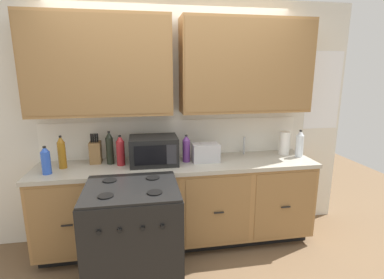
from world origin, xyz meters
TOP-DOWN VIEW (x-y plane):
  - ground_plane at (0.00, 0.00)m, footprint 8.00×8.00m
  - wall_unit at (0.00, 0.50)m, footprint 4.04×0.40m
  - counter_run at (0.00, 0.30)m, footprint 2.87×0.64m
  - stove_range at (-0.46, -0.33)m, footprint 0.76×0.68m
  - microwave at (-0.25, 0.32)m, footprint 0.48×0.37m
  - toaster at (0.29, 0.31)m, footprint 0.28×0.18m
  - knife_block at (-0.84, 0.45)m, footprint 0.11×0.14m
  - sink_faucet at (0.78, 0.51)m, footprint 0.02×0.02m
  - paper_towel_roll at (1.23, 0.42)m, footprint 0.12×0.12m
  - bottle_amber at (-1.13, 0.33)m, footprint 0.07×0.07m
  - bottle_blue at (-1.24, 0.18)m, footprint 0.08×0.08m
  - bottle_red at (-0.58, 0.33)m, footprint 0.08×0.08m
  - bottle_violet at (0.09, 0.33)m, footprint 0.08×0.08m
  - bottle_dark at (-0.69, 0.40)m, footprint 0.07×0.07m
  - bottle_clear at (1.35, 0.30)m, footprint 0.08×0.08m

SIDE VIEW (x-z plane):
  - ground_plane at x=0.00m, z-range 0.00..0.00m
  - stove_range at x=-0.46m, z-range 0.00..0.95m
  - counter_run at x=0.00m, z-range 0.01..0.93m
  - toaster at x=0.29m, z-range 0.92..1.11m
  - sink_faucet at x=0.78m, z-range 0.92..1.12m
  - knife_block at x=-0.84m, z-range 0.88..1.19m
  - bottle_blue at x=-1.24m, z-range 0.91..1.18m
  - paper_towel_roll at x=1.23m, z-range 0.92..1.18m
  - bottle_violet at x=0.09m, z-range 0.91..1.20m
  - microwave at x=-0.25m, z-range 0.92..1.20m
  - bottle_clear at x=1.35m, z-range 0.91..1.21m
  - bottle_red at x=-0.58m, z-range 0.91..1.22m
  - bottle_amber at x=-1.13m, z-range 0.91..1.24m
  - bottle_dark at x=-0.69m, z-range 0.91..1.25m
  - wall_unit at x=0.00m, z-range 0.38..2.96m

